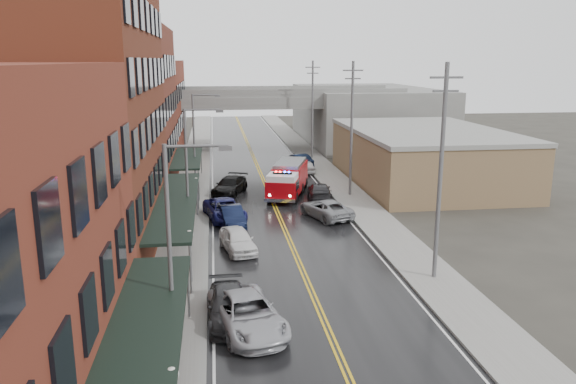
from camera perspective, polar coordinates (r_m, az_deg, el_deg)
road at (r=45.37m, az=-1.06°, el=-2.16°), size 11.00×160.00×0.02m
sidewalk_left at (r=45.15m, az=-10.32°, el=-2.37°), size 3.00×160.00×0.15m
sidewalk_right at (r=46.71m, az=7.87°, el=-1.75°), size 3.00×160.00×0.15m
curb_left at (r=45.09m, az=-8.22°, el=-2.31°), size 0.30×160.00×0.15m
curb_right at (r=46.31m, az=5.90°, el=-1.83°), size 0.30×160.00×0.15m
brick_building_b at (r=37.53m, az=-20.63°, el=7.71°), size 9.00×20.00×18.00m
brick_building_c at (r=54.79m, az=-16.49°, el=7.94°), size 9.00×15.00×15.00m
brick_building_far at (r=72.20m, az=-14.35°, el=8.04°), size 9.00×20.00×12.00m
tan_building at (r=58.20m, az=13.64°, el=3.42°), size 14.00×22.00×5.00m
right_far_block at (r=86.92m, az=7.83°, el=7.83°), size 18.00×30.00×8.00m
awning_0 at (r=19.86m, az=-14.59°, el=-14.50°), size 2.60×16.00×3.09m
awning_1 at (r=37.66m, az=-11.25°, el=-0.97°), size 2.60×18.00×3.09m
awning_2 at (r=54.78m, az=-10.16°, el=3.51°), size 2.60×13.00×3.09m
globe_lamp_1 at (r=31.07m, az=-9.94°, el=-5.28°), size 0.44×0.44×3.12m
globe_lamp_2 at (r=44.57m, az=-9.28°, el=0.43°), size 0.44×0.44×3.12m
street_lamp_0 at (r=22.60m, az=-11.36°, el=-4.80°), size 2.64×0.22×9.00m
street_lamp_1 at (r=38.12m, az=-9.89°, el=2.64°), size 2.64×0.22×9.00m
street_lamp_2 at (r=53.92m, az=-9.28°, el=5.75°), size 2.64×0.22×9.00m
utility_pole_0 at (r=31.47m, az=15.25°, el=2.21°), size 1.80×0.24×12.00m
utility_pole_1 at (r=50.28m, az=6.48°, el=6.59°), size 1.80×0.24×12.00m
utility_pole_2 at (r=69.76m, az=2.50°, el=8.52°), size 1.80×0.24×12.00m
overpass at (r=75.86m, az=-3.86°, el=8.64°), size 40.00×10.00×7.50m
fire_truck at (r=50.86m, az=-0.03°, el=1.39°), size 5.04×8.52×2.96m
parked_car_left_2 at (r=26.24m, az=-4.15°, el=-12.24°), size 3.95×6.29×1.62m
parked_car_left_3 at (r=27.25m, az=-6.06°, el=-11.48°), size 2.16×5.02×1.44m
parked_car_left_4 at (r=36.49m, az=-5.13°, el=-4.88°), size 2.67×4.72×1.52m
parked_car_left_5 at (r=42.08m, az=-5.73°, el=-2.45°), size 2.09×4.60×1.46m
parked_car_left_6 at (r=43.75m, az=-6.45°, el=-1.79°), size 3.68×6.01×1.56m
parked_car_left_7 at (r=51.88m, az=-5.92°, el=0.63°), size 3.95×5.89×1.58m
parked_car_right_0 at (r=44.01m, az=3.86°, el=-1.70°), size 4.07×5.81×1.47m
parked_car_right_1 at (r=49.84m, az=3.20°, el=0.08°), size 2.60×5.18×1.44m
parked_car_right_2 at (r=61.54m, az=1.85°, el=2.59°), size 1.68×4.02×1.36m
parked_car_right_3 at (r=64.44m, az=1.05°, el=3.20°), size 3.03×5.21×1.62m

